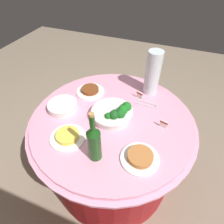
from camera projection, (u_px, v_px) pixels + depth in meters
ground_plane at (112, 172)px, 1.81m from camera, size 6.00×6.00×0.00m
buffet_table at (112, 149)px, 1.55m from camera, size 1.16×1.16×0.74m
broccoli_bowl at (114, 114)px, 1.26m from camera, size 0.28×0.28×0.11m
plate_stack at (63, 106)px, 1.34m from camera, size 0.21×0.21×0.05m
wine_bottle at (94, 142)px, 0.98m from camera, size 0.07×0.07×0.34m
decorative_fruit_vase at (152, 75)px, 1.41m from camera, size 0.11×0.11×0.34m
serving_tongs at (147, 104)px, 1.39m from camera, size 0.17×0.06×0.01m
food_plate_stir_fry at (90, 91)px, 1.49m from camera, size 0.22×0.22×0.04m
food_plate_peanuts at (140, 157)px, 1.04m from camera, size 0.22×0.22×0.04m
food_plate_fried_egg at (68, 136)px, 1.15m from camera, size 0.22×0.22×0.04m
label_placard_front at (164, 124)px, 1.21m from camera, size 0.05×0.02×0.05m
label_placard_mid at (140, 95)px, 1.43m from camera, size 0.05×0.03×0.05m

